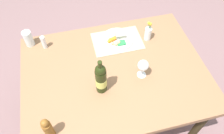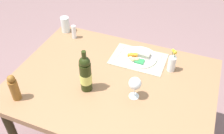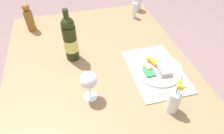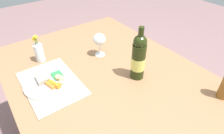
{
  "view_description": "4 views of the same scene",
  "coord_description": "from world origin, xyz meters",
  "px_view_note": "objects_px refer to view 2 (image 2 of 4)",
  "views": [
    {
      "loc": [
        0.26,
        0.96,
        2.12
      ],
      "look_at": [
        0.03,
        0.02,
        0.83
      ],
      "focal_mm": 35.2,
      "sensor_mm": 36.0,
      "label": 1
    },
    {
      "loc": [
        -0.48,
        1.21,
        1.99
      ],
      "look_at": [
        0.02,
        -0.05,
        0.83
      ],
      "focal_mm": 40.79,
      "sensor_mm": 36.0,
      "label": 2
    },
    {
      "loc": [
        -0.81,
        0.14,
        1.53
      ],
      "look_at": [
        -0.03,
        -0.06,
        0.77
      ],
      "focal_mm": 31.77,
      "sensor_mm": 36.0,
      "label": 3
    },
    {
      "loc": [
        0.75,
        -0.49,
        1.47
      ],
      "look_at": [
        0.04,
        0.02,
        0.81
      ],
      "focal_mm": 30.46,
      "sensor_mm": 36.0,
      "label": 4
    }
  ],
  "objects_px": {
    "dining_table": "(112,88)",
    "water_tumbler": "(65,25)",
    "wine_glass": "(135,84)",
    "dinner_plate": "(139,57)",
    "salt_shaker": "(74,32)",
    "wine_bottle": "(86,74)",
    "pepper_mill": "(14,88)",
    "fork": "(159,61)",
    "flower_vase": "(172,63)",
    "knife": "(119,52)"
  },
  "relations": [
    {
      "from": "dinner_plate",
      "to": "wine_glass",
      "type": "relative_size",
      "value": 1.69
    },
    {
      "from": "fork",
      "to": "wine_glass",
      "type": "bearing_deg",
      "value": 76.49
    },
    {
      "from": "wine_bottle",
      "to": "dinner_plate",
      "type": "bearing_deg",
      "value": -117.99
    },
    {
      "from": "fork",
      "to": "water_tumbler",
      "type": "xyz_separation_m",
      "value": [
        0.88,
        -0.11,
        0.05
      ]
    },
    {
      "from": "pepper_mill",
      "to": "fork",
      "type": "bearing_deg",
      "value": -137.33
    },
    {
      "from": "fork",
      "to": "salt_shaker",
      "type": "bearing_deg",
      "value": -7.99
    },
    {
      "from": "knife",
      "to": "wine_bottle",
      "type": "xyz_separation_m",
      "value": [
        0.06,
        0.45,
        0.12
      ]
    },
    {
      "from": "wine_bottle",
      "to": "flower_vase",
      "type": "bearing_deg",
      "value": -140.76
    },
    {
      "from": "fork",
      "to": "salt_shaker",
      "type": "height_order",
      "value": "salt_shaker"
    },
    {
      "from": "dining_table",
      "to": "fork",
      "type": "xyz_separation_m",
      "value": [
        -0.26,
        -0.33,
        0.08
      ]
    },
    {
      "from": "dinner_plate",
      "to": "flower_vase",
      "type": "relative_size",
      "value": 1.43
    },
    {
      "from": "wine_glass",
      "to": "flower_vase",
      "type": "height_order",
      "value": "flower_vase"
    },
    {
      "from": "flower_vase",
      "to": "salt_shaker",
      "type": "relative_size",
      "value": 1.62
    },
    {
      "from": "dining_table",
      "to": "knife",
      "type": "distance_m",
      "value": 0.33
    },
    {
      "from": "dining_table",
      "to": "water_tumbler",
      "type": "distance_m",
      "value": 0.77
    },
    {
      "from": "dining_table",
      "to": "water_tumbler",
      "type": "height_order",
      "value": "water_tumbler"
    },
    {
      "from": "wine_glass",
      "to": "flower_vase",
      "type": "xyz_separation_m",
      "value": [
        -0.17,
        -0.35,
        -0.05
      ]
    },
    {
      "from": "dinner_plate",
      "to": "salt_shaker",
      "type": "height_order",
      "value": "salt_shaker"
    },
    {
      "from": "wine_bottle",
      "to": "salt_shaker",
      "type": "relative_size",
      "value": 2.7
    },
    {
      "from": "fork",
      "to": "flower_vase",
      "type": "bearing_deg",
      "value": 143.72
    },
    {
      "from": "wine_bottle",
      "to": "water_tumbler",
      "type": "bearing_deg",
      "value": -49.69
    },
    {
      "from": "wine_glass",
      "to": "dinner_plate",
      "type": "bearing_deg",
      "value": -77.54
    },
    {
      "from": "water_tumbler",
      "to": "fork",
      "type": "bearing_deg",
      "value": 172.66
    },
    {
      "from": "wine_bottle",
      "to": "wine_glass",
      "type": "bearing_deg",
      "value": -171.32
    },
    {
      "from": "flower_vase",
      "to": "dinner_plate",
      "type": "bearing_deg",
      "value": -9.05
    },
    {
      "from": "fork",
      "to": "knife",
      "type": "relative_size",
      "value": 0.9
    },
    {
      "from": "wine_glass",
      "to": "water_tumbler",
      "type": "xyz_separation_m",
      "value": [
        0.81,
        -0.53,
        -0.05
      ]
    },
    {
      "from": "dinner_plate",
      "to": "fork",
      "type": "relative_size",
      "value": 1.52
    },
    {
      "from": "fork",
      "to": "wine_bottle",
      "type": "height_order",
      "value": "wine_bottle"
    },
    {
      "from": "wine_glass",
      "to": "water_tumbler",
      "type": "distance_m",
      "value": 0.97
    },
    {
      "from": "wine_glass",
      "to": "pepper_mill",
      "type": "bearing_deg",
      "value": 22.89
    },
    {
      "from": "dinner_plate",
      "to": "pepper_mill",
      "type": "xyz_separation_m",
      "value": [
        0.62,
        0.69,
        0.08
      ]
    },
    {
      "from": "dining_table",
      "to": "fork",
      "type": "bearing_deg",
      "value": -128.15
    },
    {
      "from": "knife",
      "to": "flower_vase",
      "type": "distance_m",
      "value": 0.43
    },
    {
      "from": "fork",
      "to": "water_tumbler",
      "type": "distance_m",
      "value": 0.89
    },
    {
      "from": "fork",
      "to": "wine_glass",
      "type": "relative_size",
      "value": 1.11
    },
    {
      "from": "dining_table",
      "to": "pepper_mill",
      "type": "bearing_deg",
      "value": 36.73
    },
    {
      "from": "wine_glass",
      "to": "fork",
      "type": "bearing_deg",
      "value": -99.33
    },
    {
      "from": "dining_table",
      "to": "salt_shaker",
      "type": "distance_m",
      "value": 0.64
    },
    {
      "from": "fork",
      "to": "wine_bottle",
      "type": "distance_m",
      "value": 0.62
    },
    {
      "from": "dining_table",
      "to": "pepper_mill",
      "type": "distance_m",
      "value": 0.66
    },
    {
      "from": "dining_table",
      "to": "wine_bottle",
      "type": "height_order",
      "value": "wine_bottle"
    },
    {
      "from": "wine_glass",
      "to": "flower_vase",
      "type": "distance_m",
      "value": 0.39
    },
    {
      "from": "flower_vase",
      "to": "dining_table",
      "type": "bearing_deg",
      "value": 36.41
    },
    {
      "from": "knife",
      "to": "wine_glass",
      "type": "height_order",
      "value": "wine_glass"
    },
    {
      "from": "water_tumbler",
      "to": "flower_vase",
      "type": "bearing_deg",
      "value": 169.78
    },
    {
      "from": "fork",
      "to": "wine_bottle",
      "type": "bearing_deg",
      "value": 45.82
    },
    {
      "from": "pepper_mill",
      "to": "salt_shaker",
      "type": "distance_m",
      "value": 0.76
    },
    {
      "from": "pepper_mill",
      "to": "wine_glass",
      "type": "bearing_deg",
      "value": -157.11
    },
    {
      "from": "dining_table",
      "to": "wine_glass",
      "type": "distance_m",
      "value": 0.28
    }
  ]
}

